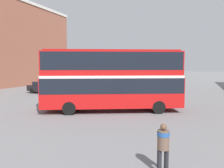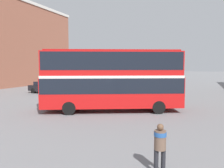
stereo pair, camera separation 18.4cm
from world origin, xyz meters
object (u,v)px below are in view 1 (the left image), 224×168
at_px(pedestrian_foreground, 163,143).
at_px(parked_car_kerb_near, 144,88).
at_px(parked_car_kerb_far, 45,87).
at_px(double_decker_bus, 112,77).

distance_m(pedestrian_foreground, parked_car_kerb_near, 19.66).
xyz_separation_m(parked_car_kerb_near, parked_car_kerb_far, (-12.01, -3.51, -0.09)).
height_order(double_decker_bus, parked_car_kerb_near, double_decker_bus).
bearing_deg(parked_car_kerb_far, double_decker_bus, -23.27).
distance_m(double_decker_bus, parked_car_kerb_far, 13.83).
height_order(pedestrian_foreground, parked_car_kerb_far, pedestrian_foreground).
distance_m(parked_car_kerb_near, parked_car_kerb_far, 12.51).
relative_size(double_decker_bus, parked_car_kerb_far, 2.20).
bearing_deg(double_decker_bus, pedestrian_foreground, -83.99).
bearing_deg(parked_car_kerb_far, parked_car_kerb_near, 23.46).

